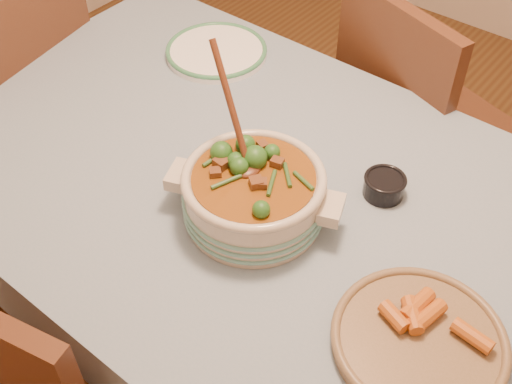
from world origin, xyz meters
TOP-DOWN VIEW (x-y plane):
  - floor at (0.00, 0.00)m, footprint 4.50×4.50m
  - dining_table at (0.00, 0.00)m, footprint 1.68×1.08m
  - stew_casserole at (0.09, -0.09)m, footprint 0.39×0.39m
  - white_plate at (-0.39, 0.34)m, footprint 0.36×0.36m
  - condiment_bowl at (0.28, 0.15)m, footprint 0.11×0.11m
  - fried_plate at (0.53, -0.15)m, footprint 0.38×0.38m
  - chair_far at (0.08, 0.70)m, footprint 0.57×0.57m
  - chair_left at (-0.93, -0.01)m, footprint 0.52×0.52m

SIDE VIEW (x-z plane):
  - floor at x=0.00m, z-range 0.00..0.00m
  - chair_far at x=0.08m, z-range 0.06..1.02m
  - chair_left at x=-0.93m, z-range 0.06..1.03m
  - dining_table at x=0.00m, z-range 0.29..1.04m
  - white_plate at x=-0.39m, z-range 0.76..0.78m
  - fried_plate at x=0.53m, z-range 0.75..0.81m
  - condiment_bowl at x=0.28m, z-range 0.76..0.81m
  - stew_casserole at x=0.09m, z-range 0.65..1.02m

